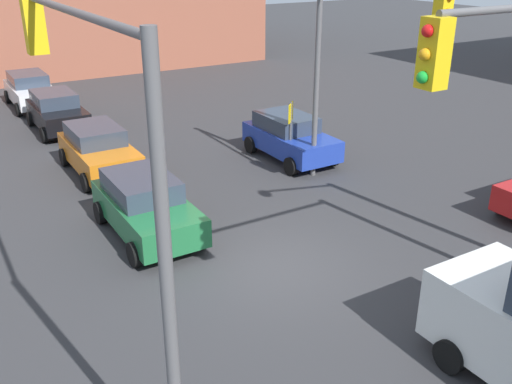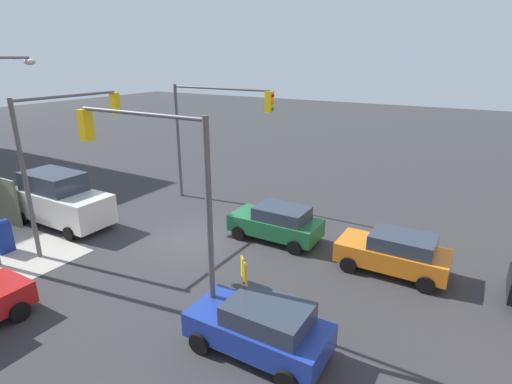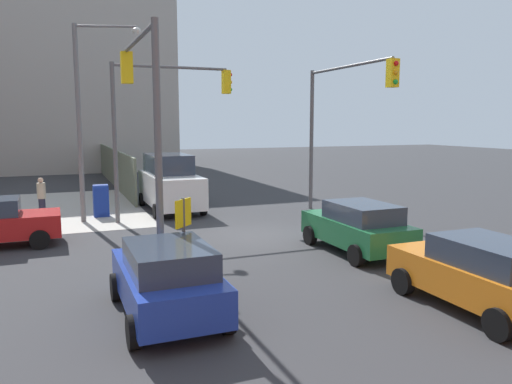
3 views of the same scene
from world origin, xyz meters
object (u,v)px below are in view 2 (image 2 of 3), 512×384
(traffic_signal_nw_corner, at_px, (155,175))
(hatchback_blue, at_px, (260,327))
(traffic_signal_se_corner, at_px, (212,121))
(van_white_delivery, at_px, (60,199))
(mailbox_blue, at_px, (2,235))
(coupe_orange, at_px, (395,252))
(traffic_signal_ne_corner, at_px, (65,140))
(hatchback_green, at_px, (277,222))

(traffic_signal_nw_corner, height_order, hatchback_blue, traffic_signal_nw_corner)
(traffic_signal_se_corner, height_order, van_white_delivery, traffic_signal_se_corner)
(mailbox_blue, bearing_deg, coupe_orange, -155.50)
(traffic_signal_ne_corner, distance_m, coupe_orange, 14.20)
(van_white_delivery, bearing_deg, traffic_signal_nw_corner, 163.78)
(coupe_orange, height_order, hatchback_blue, same)
(traffic_signal_ne_corner, bearing_deg, hatchback_green, -149.70)
(van_white_delivery, bearing_deg, hatchback_green, -159.30)
(mailbox_blue, height_order, hatchback_green, hatchback_green)
(traffic_signal_se_corner, bearing_deg, traffic_signal_ne_corner, 70.88)
(traffic_signal_nw_corner, bearing_deg, mailbox_blue, 3.28)
(hatchback_green, bearing_deg, coupe_orange, 176.85)
(traffic_signal_nw_corner, xyz_separation_m, mailbox_blue, (8.73, 0.50, -3.85))
(hatchback_blue, bearing_deg, traffic_signal_nw_corner, -3.61)
(hatchback_green, relative_size, coupe_orange, 1.00)
(traffic_signal_nw_corner, bearing_deg, traffic_signal_se_corner, -63.00)
(hatchback_green, height_order, hatchback_blue, same)
(hatchback_green, distance_m, coupe_orange, 5.24)
(mailbox_blue, bearing_deg, traffic_signal_nw_corner, -176.72)
(traffic_signal_nw_corner, relative_size, hatchback_blue, 1.63)
(traffic_signal_se_corner, distance_m, van_white_delivery, 8.56)
(mailbox_blue, xyz_separation_m, coupe_orange, (-14.72, -6.71, 0.08))
(traffic_signal_se_corner, xyz_separation_m, traffic_signal_ne_corner, (2.44, 7.05, -0.07))
(coupe_orange, bearing_deg, traffic_signal_se_corner, -14.81)
(hatchback_green, relative_size, van_white_delivery, 0.76)
(hatchback_green, bearing_deg, mailbox_blue, 36.40)
(hatchback_blue, bearing_deg, coupe_orange, -108.92)
(traffic_signal_se_corner, xyz_separation_m, van_white_delivery, (4.70, 6.30, -3.40))
(coupe_orange, relative_size, hatchback_blue, 1.03)
(traffic_signal_nw_corner, height_order, van_white_delivery, traffic_signal_nw_corner)
(hatchback_blue, bearing_deg, traffic_signal_ne_corner, -11.42)
(traffic_signal_se_corner, xyz_separation_m, coupe_orange, (-10.57, 2.79, -3.84))
(traffic_signal_nw_corner, height_order, hatchback_green, traffic_signal_nw_corner)
(hatchback_green, distance_m, van_white_delivery, 10.74)
(traffic_signal_se_corner, bearing_deg, hatchback_blue, 132.15)
(traffic_signal_se_corner, bearing_deg, hatchback_green, 154.84)
(traffic_signal_ne_corner, xyz_separation_m, van_white_delivery, (2.25, -0.75, -3.33))
(van_white_delivery, bearing_deg, mailbox_blue, 99.80)
(traffic_signal_se_corner, bearing_deg, mailbox_blue, 66.43)
(hatchback_green, height_order, coupe_orange, same)
(traffic_signal_se_corner, xyz_separation_m, mailbox_blue, (4.14, 9.50, -3.92))
(coupe_orange, height_order, van_white_delivery, van_white_delivery)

